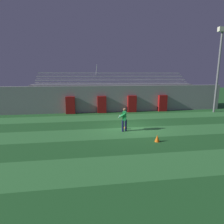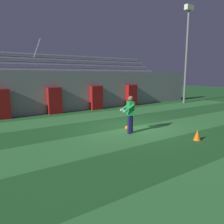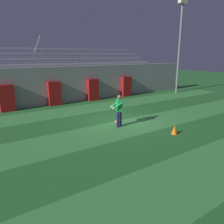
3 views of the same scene
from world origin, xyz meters
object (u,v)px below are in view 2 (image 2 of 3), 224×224
(padding_pillar_gate_left, at_px, (55,101))
(traffic_cone, at_px, (197,135))
(goalkeeper, at_px, (130,112))
(soccer_ball, at_px, (127,128))
(padding_pillar_far_right, at_px, (131,95))
(floodlight_pole, at_px, (187,43))
(padding_pillar_far_left, at_px, (1,104))
(padding_pillar_gate_right, at_px, (96,98))

(padding_pillar_gate_left, xyz_separation_m, traffic_cone, (2.48, -9.13, -0.67))
(goalkeeper, relative_size, soccer_ball, 7.59)
(padding_pillar_far_right, relative_size, traffic_cone, 4.20)
(floodlight_pole, xyz_separation_m, soccer_ball, (-10.78, -4.94, -5.27))
(padding_pillar_far_right, bearing_deg, padding_pillar_far_left, 180.00)
(padding_pillar_gate_left, relative_size, padding_pillar_gate_right, 1.00)
(padding_pillar_far_left, xyz_separation_m, soccer_ball, (4.39, -6.29, -0.77))
(padding_pillar_gate_left, xyz_separation_m, soccer_ball, (1.17, -6.29, -0.77))
(padding_pillar_far_left, relative_size, floodlight_pole, 0.21)
(padding_pillar_far_right, xyz_separation_m, goalkeeper, (-5.73, -6.75, 0.07))
(soccer_ball, height_order, traffic_cone, traffic_cone)
(goalkeeper, bearing_deg, padding_pillar_gate_left, 98.10)
(padding_pillar_gate_left, bearing_deg, goalkeeper, -81.90)
(goalkeeper, bearing_deg, padding_pillar_gate_right, 71.28)
(padding_pillar_far_left, height_order, traffic_cone, padding_pillar_far_left)
(padding_pillar_far_left, distance_m, floodlight_pole, 15.88)
(padding_pillar_far_left, distance_m, traffic_cone, 10.78)
(floodlight_pole, distance_m, traffic_cone, 13.30)
(traffic_cone, bearing_deg, padding_pillar_far_left, 121.97)
(padding_pillar_far_left, distance_m, goalkeeper, 7.93)
(goalkeeper, height_order, soccer_ball, goalkeeper)
(padding_pillar_far_left, xyz_separation_m, floodlight_pole, (15.17, -1.35, 4.50))
(padding_pillar_gate_right, relative_size, padding_pillar_far_right, 1.00)
(padding_pillar_gate_right, distance_m, padding_pillar_far_left, 6.46)
(padding_pillar_far_right, bearing_deg, soccer_ball, -131.26)
(padding_pillar_gate_left, xyz_separation_m, padding_pillar_far_left, (-3.22, 0.00, 0.00))
(padding_pillar_gate_right, relative_size, padding_pillar_far_left, 1.00)
(padding_pillar_far_left, relative_size, traffic_cone, 4.20)
(padding_pillar_gate_left, height_order, floodlight_pole, floodlight_pole)
(padding_pillar_gate_left, relative_size, goalkeeper, 1.06)
(padding_pillar_far_right, bearing_deg, traffic_cone, -114.73)
(traffic_cone, bearing_deg, soccer_ball, 114.76)
(soccer_ball, bearing_deg, padding_pillar_far_left, 124.91)
(padding_pillar_gate_left, distance_m, soccer_ball, 6.44)
(padding_pillar_far_left, relative_size, goalkeeper, 1.06)
(soccer_ball, bearing_deg, goalkeeper, -114.86)
(padding_pillar_far_right, distance_m, floodlight_pole, 7.05)
(goalkeeper, relative_size, traffic_cone, 3.98)
(padding_pillar_far_right, distance_m, goalkeeper, 8.85)
(padding_pillar_gate_left, bearing_deg, floodlight_pole, -6.44)
(padding_pillar_gate_left, distance_m, padding_pillar_far_right, 6.69)
(floodlight_pole, bearing_deg, traffic_cone, -140.59)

